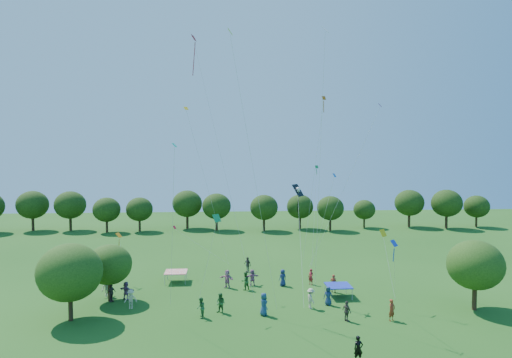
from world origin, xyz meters
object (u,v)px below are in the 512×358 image
Objects in this scene: red_high_kite at (205,89)px; near_tree_west at (70,272)px; tent_blue at (338,286)px; near_tree_east at (475,265)px; man_in_black at (358,349)px; pirate_kite at (298,191)px; tent_red_stripe at (176,272)px; near_tree_north at (109,265)px.

near_tree_west is at bearing -151.57° from red_high_kite.
near_tree_east is at bearing -21.55° from tent_blue.
red_high_kite is at bearing 166.39° from near_tree_east.
pirate_kite reaches higher than man_in_black.
near_tree_west is 32.76m from near_tree_east.
red_high_kite is (-12.01, 1.31, 17.77)m from tent_blue.
man_in_black is at bearing -54.51° from red_high_kite.
tent_red_stripe is (-25.67, 10.02, -2.74)m from near_tree_east.
pirate_kite is (-3.76, -0.13, 8.61)m from tent_blue.
red_high_kite reaches higher than near_tree_north.
near_tree_north reaches higher than tent_red_stripe.
near_tree_east reaches higher than tent_red_stripe.
pirate_kite reaches higher than tent_red_stripe.
red_high_kite reaches higher than man_in_black.
man_in_black reaches higher than tent_blue.
near_tree_east is 0.26× the size of red_high_kite.
near_tree_west is 12.68m from tent_red_stripe.
pirate_kite is (-1.77, 12.63, 8.84)m from man_in_black.
red_high_kite is (8.40, 0.96, 15.55)m from near_tree_north.
tent_blue is 21.49m from red_high_kite.
near_tree_east is 15.44m from man_in_black.
tent_red_stripe is 1.36× the size of man_in_black.
near_tree_east is 11.59m from tent_blue.
tent_red_stripe and tent_blue have the same top height.
near_tree_west is 0.27× the size of red_high_kite.
near_tree_north is 0.22× the size of red_high_kite.
pirate_kite reaches higher than near_tree_east.
near_tree_north reaches higher than man_in_black.
tent_red_stripe is at bearing 124.81° from red_high_kite.
tent_blue is at bearing 77.85° from man_in_black.
red_high_kite reaches higher than tent_red_stripe.
near_tree_west is 1.20× the size of near_tree_north.
tent_blue is 0.25× the size of pirate_kite.
near_tree_east reaches higher than tent_blue.
near_tree_north reaches higher than tent_blue.
near_tree_west reaches higher than near_tree_east.
near_tree_north is 2.28× the size of tent_red_stripe.
red_high_kite reaches higher than near_tree_west.
man_in_black reaches higher than tent_red_stripe.
near_tree_west is at bearing -167.44° from pirate_kite.
man_in_black is (13.21, -18.64, -0.23)m from tent_red_stripe.
red_high_kite is at bearing -55.19° from tent_red_stripe.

